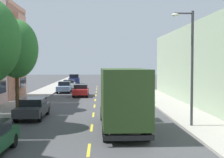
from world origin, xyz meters
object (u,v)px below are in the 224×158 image
at_px(parked_sedan_white, 69,84).
at_px(moving_red_sedan, 81,90).
at_px(parked_hatchback_sky, 64,87).
at_px(parked_pickup_burgundy, 124,83).
at_px(street_lamp, 190,60).
at_px(parked_sedan_charcoal, 33,108).
at_px(delivery_box_truck, 122,96).
at_px(parked_hatchback_silver, 138,95).
at_px(street_tree_third, 17,49).
at_px(parked_suv_navy, 74,79).
at_px(parked_sedan_orange, 119,80).

height_order(parked_sedan_white, moving_red_sedan, same).
bearing_deg(parked_hatchback_sky, parked_pickup_burgundy, 37.71).
bearing_deg(street_lamp, parked_sedan_charcoal, 159.36).
xyz_separation_m(delivery_box_truck, parked_hatchback_silver, (2.48, 13.06, -1.27)).
height_order(street_tree_third, parked_sedan_charcoal, street_tree_third).
relative_size(street_lamp, parked_suv_navy, 1.43).
bearing_deg(moving_red_sedan, parked_pickup_burgundy, 61.85).
bearing_deg(parked_suv_navy, parked_hatchback_sky, -89.64).
relative_size(delivery_box_truck, parked_sedan_orange, 1.80).
distance_m(parked_suv_navy, moving_red_sedan, 23.31).
bearing_deg(parked_sedan_orange, parked_pickup_burgundy, -89.74).
bearing_deg(parked_sedan_charcoal, street_lamp, -20.64).
bearing_deg(street_lamp, parked_hatchback_silver, 97.64).
bearing_deg(moving_red_sedan, street_lamp, -68.19).
bearing_deg(parked_pickup_burgundy, delivery_box_truck, -94.64).
height_order(delivery_box_truck, parked_hatchback_silver, delivery_box_truck).
bearing_deg(moving_red_sedan, parked_suv_navy, 96.55).
relative_size(parked_hatchback_sky, moving_red_sedan, 0.89).
xyz_separation_m(delivery_box_truck, parked_pickup_burgundy, (2.56, 31.56, -1.20)).
bearing_deg(parked_hatchback_silver, street_tree_third, -156.00).
distance_m(delivery_box_truck, parked_hatchback_silver, 13.36).
bearing_deg(parked_sedan_white, parked_pickup_burgundy, 4.17).
distance_m(delivery_box_truck, parked_suv_navy, 43.66).
xyz_separation_m(parked_pickup_burgundy, parked_suv_navy, (-8.83, 11.64, 0.16)).
bearing_deg(moving_red_sedan, parked_sedan_charcoal, -99.23).
bearing_deg(parked_sedan_charcoal, parked_sedan_orange, 77.44).
relative_size(parked_pickup_burgundy, parked_hatchback_sky, 1.33).
bearing_deg(street_tree_third, parked_suv_navy, 86.82).
distance_m(street_lamp, parked_pickup_burgundy, 31.11).
bearing_deg(parked_sedan_orange, parked_hatchback_sky, -115.13).
height_order(parked_sedan_orange, parked_hatchback_sky, parked_hatchback_sky).
distance_m(delivery_box_truck, parked_pickup_burgundy, 31.69).
relative_size(street_tree_third, parked_pickup_burgundy, 1.40).
xyz_separation_m(street_lamp, moving_red_sedan, (-7.75, 19.37, -3.41)).
xyz_separation_m(street_tree_third, parked_hatchback_silver, (10.69, 4.76, -4.39)).
distance_m(delivery_box_truck, parked_hatchback_sky, 25.61).
xyz_separation_m(parked_pickup_burgundy, moving_red_sedan, (-6.17, -11.52, -0.08)).
relative_size(parked_suv_navy, parked_hatchback_sky, 1.21).
bearing_deg(parked_sedan_white, parked_suv_navy, 90.71).
xyz_separation_m(parked_suv_navy, parked_sedan_orange, (8.77, 0.09, -0.24)).
xyz_separation_m(parked_sedan_white, parked_sedan_orange, (8.62, 12.36, 0.00)).
relative_size(street_tree_third, delivery_box_truck, 0.92).
bearing_deg(street_tree_third, parked_sedan_white, 84.72).
height_order(parked_suv_navy, parked_hatchback_sky, parked_suv_navy).
distance_m(street_lamp, parked_sedan_orange, 42.79).
bearing_deg(moving_red_sedan, delivery_box_truck, -79.80).
distance_m(parked_sedan_white, parked_hatchback_sky, 6.10).
bearing_deg(street_tree_third, parked_hatchback_sky, 82.91).
height_order(delivery_box_truck, parked_sedan_white, delivery_box_truck).
relative_size(parked_sedan_charcoal, moving_red_sedan, 1.00).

